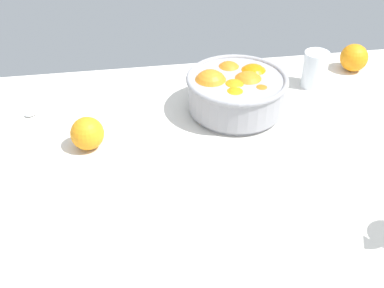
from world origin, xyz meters
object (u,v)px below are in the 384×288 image
(loose_orange_2, at_px, (354,58))
(second_glass, at_px, (315,72))
(loose_orange_1, at_px, (87,133))
(fruit_bowl, at_px, (236,91))
(spoon, at_px, (44,108))

(loose_orange_2, bearing_deg, second_glass, -154.21)
(loose_orange_1, height_order, loose_orange_2, loose_orange_2)
(fruit_bowl, height_order, loose_orange_1, fruit_bowl)
(spoon, bearing_deg, fruit_bowl, -9.87)
(fruit_bowl, distance_m, second_glass, 0.24)
(fruit_bowl, relative_size, spoon, 1.82)
(loose_orange_2, bearing_deg, fruit_bowl, -156.91)
(fruit_bowl, height_order, second_glass, fruit_bowl)
(fruit_bowl, distance_m, loose_orange_1, 0.36)
(fruit_bowl, height_order, loose_orange_2, fruit_bowl)
(fruit_bowl, bearing_deg, second_glass, 21.41)
(fruit_bowl, bearing_deg, loose_orange_1, -165.18)
(loose_orange_1, bearing_deg, second_glass, 17.48)
(second_glass, xyz_separation_m, loose_orange_1, (-0.57, -0.18, -0.01))
(fruit_bowl, relative_size, loose_orange_2, 3.20)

